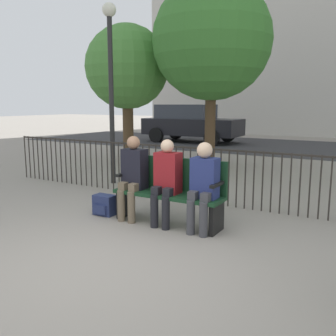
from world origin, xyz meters
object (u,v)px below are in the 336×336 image
(backpack, at_px, (104,205))
(tree_0, at_px, (127,68))
(seated_person_0, at_px, (133,174))
(seated_person_2, at_px, (203,183))
(park_bench, at_px, (171,189))
(seated_person_1, at_px, (166,178))
(lamp_post, at_px, (111,67))
(parked_car_0, at_px, (190,123))
(tree_1, at_px, (212,41))

(backpack, xyz_separation_m, tree_0, (-2.79, 4.49, 2.50))
(seated_person_0, xyz_separation_m, seated_person_2, (1.12, -0.00, -0.01))
(park_bench, relative_size, tree_0, 0.41)
(backpack, bearing_deg, seated_person_2, 2.08)
(seated_person_2, bearing_deg, tree_0, 134.87)
(seated_person_1, bearing_deg, seated_person_0, 179.89)
(backpack, bearing_deg, tree_0, 121.91)
(lamp_post, height_order, parked_car_0, lamp_post)
(seated_person_2, relative_size, tree_1, 0.25)
(backpack, height_order, tree_0, tree_0)
(seated_person_0, xyz_separation_m, lamp_post, (-1.82, 1.85, 1.73))
(seated_person_1, height_order, lamp_post, lamp_post)
(seated_person_0, relative_size, parked_car_0, 0.29)
(seated_person_1, distance_m, tree_0, 6.20)
(backpack, relative_size, parked_car_0, 0.08)
(seated_person_2, distance_m, backpack, 1.69)
(seated_person_2, relative_size, parked_car_0, 0.28)
(park_bench, distance_m, lamp_post, 3.51)
(backpack, height_order, tree_1, tree_1)
(seated_person_0, xyz_separation_m, tree_1, (-0.82, 4.61, 2.54))
(tree_0, relative_size, lamp_post, 1.06)
(seated_person_2, distance_m, tree_1, 5.61)
(seated_person_2, height_order, tree_1, tree_1)
(seated_person_1, xyz_separation_m, backpack, (-1.06, -0.06, -0.51))
(lamp_post, bearing_deg, seated_person_1, -37.73)
(tree_0, xyz_separation_m, lamp_post, (1.47, -2.58, -0.24))
(tree_1, height_order, lamp_post, tree_1)
(park_bench, xyz_separation_m, tree_0, (-3.85, 4.30, 2.16))
(backpack, xyz_separation_m, parked_car_0, (-3.72, 10.33, 0.69))
(lamp_post, xyz_separation_m, parked_car_0, (-2.40, 8.43, -1.57))
(seated_person_1, bearing_deg, tree_0, 131.04)
(park_bench, height_order, backpack, park_bench)
(seated_person_1, relative_size, tree_0, 0.31)
(seated_person_2, bearing_deg, lamp_post, 147.86)
(seated_person_2, bearing_deg, park_bench, 167.03)
(tree_0, relative_size, parked_car_0, 0.92)
(seated_person_1, bearing_deg, tree_1, 106.66)
(seated_person_1, distance_m, tree_1, 5.45)
(backpack, bearing_deg, lamp_post, 124.82)
(backpack, bearing_deg, seated_person_1, 3.20)
(seated_person_1, distance_m, parked_car_0, 11.34)
(backpack, distance_m, tree_0, 5.85)
(tree_0, distance_m, parked_car_0, 6.19)
(park_bench, distance_m, backpack, 1.13)
(park_bench, xyz_separation_m, seated_person_0, (-0.56, -0.13, 0.19))
(park_bench, distance_m, tree_1, 5.42)
(backpack, bearing_deg, tree_1, 93.91)
(backpack, xyz_separation_m, tree_1, (-0.32, 4.67, 3.06))
(seated_person_2, distance_m, parked_car_0, 11.58)
(park_bench, bearing_deg, lamp_post, 144.19)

